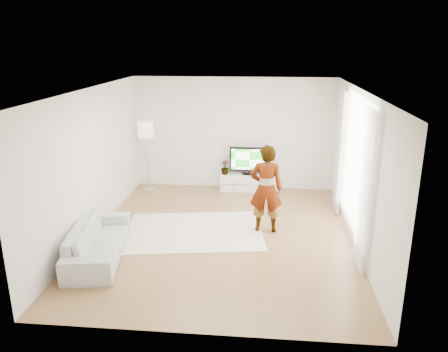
# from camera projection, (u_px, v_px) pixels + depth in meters

# --- Properties ---
(floor) EXTENTS (6.00, 6.00, 0.00)m
(floor) POSITION_uv_depth(u_px,v_px,m) (221.00, 236.00, 8.50)
(floor) COLOR #AB814D
(floor) RESTS_ON ground
(ceiling) EXTENTS (6.00, 6.00, 0.00)m
(ceiling) POSITION_uv_depth(u_px,v_px,m) (221.00, 90.00, 7.67)
(ceiling) COLOR white
(ceiling) RESTS_ON wall_back
(wall_left) EXTENTS (0.02, 6.00, 2.80)m
(wall_left) POSITION_uv_depth(u_px,v_px,m) (91.00, 163.00, 8.32)
(wall_left) COLOR white
(wall_left) RESTS_ON floor
(wall_right) EXTENTS (0.02, 6.00, 2.80)m
(wall_right) POSITION_uv_depth(u_px,v_px,m) (359.00, 170.00, 7.86)
(wall_right) COLOR white
(wall_right) RESTS_ON floor
(wall_back) EXTENTS (5.00, 0.02, 2.80)m
(wall_back) POSITION_uv_depth(u_px,v_px,m) (234.00, 134.00, 10.94)
(wall_back) COLOR white
(wall_back) RESTS_ON floor
(wall_front) EXTENTS (5.00, 0.02, 2.80)m
(wall_front) POSITION_uv_depth(u_px,v_px,m) (196.00, 235.00, 5.24)
(wall_front) COLOR white
(wall_front) RESTS_ON floor
(window) EXTENTS (0.01, 2.60, 2.50)m
(window) POSITION_uv_depth(u_px,v_px,m) (355.00, 163.00, 8.13)
(window) COLOR white
(window) RESTS_ON wall_right
(curtain_near) EXTENTS (0.04, 0.70, 2.60)m
(curtain_near) POSITION_uv_depth(u_px,v_px,m) (365.00, 191.00, 6.93)
(curtain_near) COLOR white
(curtain_near) RESTS_ON floor
(curtain_far) EXTENTS (0.04, 0.70, 2.60)m
(curtain_far) POSITION_uv_depth(u_px,v_px,m) (340.00, 151.00, 9.40)
(curtain_far) COLOR white
(curtain_far) RESTS_ON floor
(media_console) EXTENTS (1.45, 0.41, 0.41)m
(media_console) POSITION_uv_depth(u_px,v_px,m) (249.00, 182.00, 11.03)
(media_console) COLOR white
(media_console) RESTS_ON floor
(television) EXTENTS (1.01, 0.20, 0.70)m
(television) POSITION_uv_depth(u_px,v_px,m) (250.00, 160.00, 10.88)
(television) COLOR black
(television) RESTS_ON media_console
(game_console) EXTENTS (0.07, 0.16, 0.21)m
(game_console) POSITION_uv_depth(u_px,v_px,m) (275.00, 171.00, 10.88)
(game_console) COLOR white
(game_console) RESTS_ON media_console
(potted_plant) EXTENTS (0.25, 0.25, 0.35)m
(potted_plant) POSITION_uv_depth(u_px,v_px,m) (225.00, 167.00, 10.98)
(potted_plant) COLOR #3F7238
(potted_plant) RESTS_ON media_console
(rug) EXTENTS (2.91, 2.29, 0.01)m
(rug) POSITION_uv_depth(u_px,v_px,m) (195.00, 231.00, 8.69)
(rug) COLOR white
(rug) RESTS_ON floor
(player) EXTENTS (0.64, 0.42, 1.75)m
(player) POSITION_uv_depth(u_px,v_px,m) (266.00, 189.00, 8.46)
(player) COLOR #334772
(player) RESTS_ON rug
(sofa) EXTENTS (1.13, 2.19, 0.61)m
(sofa) POSITION_uv_depth(u_px,v_px,m) (98.00, 241.00, 7.59)
(sofa) COLOR #B1B1AC
(sofa) RESTS_ON floor
(floor_lamp) EXTENTS (0.39, 0.39, 1.74)m
(floor_lamp) POSITION_uv_depth(u_px,v_px,m) (146.00, 133.00, 10.72)
(floor_lamp) COLOR silver
(floor_lamp) RESTS_ON floor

